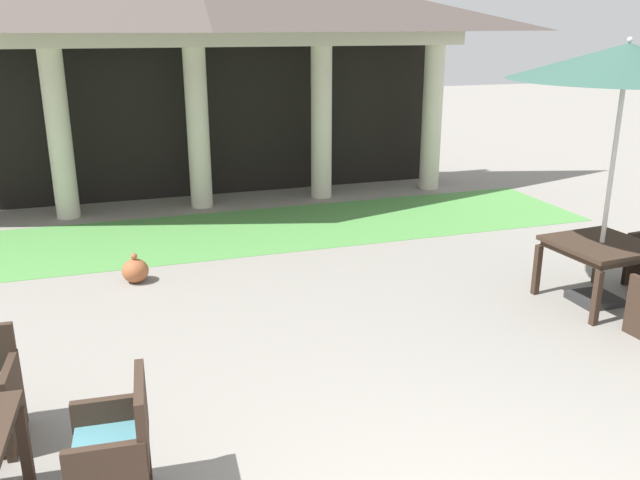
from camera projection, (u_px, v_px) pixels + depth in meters
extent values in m
cylinder|color=beige|center=(59.00, 136.00, 10.73)|extent=(0.38, 0.38, 2.72)
cylinder|color=beige|center=(198.00, 129.00, 11.39)|extent=(0.38, 0.38, 2.72)
cylinder|color=beige|center=(321.00, 124.00, 12.06)|extent=(0.38, 0.38, 2.72)
cylinder|color=beige|center=(432.00, 119.00, 12.72)|extent=(0.38, 0.38, 2.72)
cube|color=beige|center=(193.00, 39.00, 10.94)|extent=(9.72, 0.70, 0.24)
cube|color=black|center=(191.00, 122.00, 12.21)|extent=(9.52, 0.16, 2.72)
cube|color=#519347|center=(219.00, 233.00, 10.26)|extent=(11.92, 2.42, 0.01)
cube|color=#38281E|center=(602.00, 244.00, 7.50)|extent=(1.08, 1.08, 0.05)
cube|color=#38281E|center=(601.00, 249.00, 7.51)|extent=(0.99, 0.99, 0.07)
cube|color=#38281E|center=(596.00, 298.00, 7.04)|extent=(0.08, 0.08, 0.61)
cube|color=#38281E|center=(537.00, 270.00, 7.86)|extent=(0.08, 0.08, 0.61)
cube|color=#38281E|center=(598.00, 260.00, 8.20)|extent=(0.08, 0.08, 0.61)
cube|color=#2D2D2D|center=(594.00, 299.00, 7.70)|extent=(0.48, 0.48, 0.08)
cylinder|color=beige|center=(609.00, 190.00, 7.30)|extent=(0.05, 0.05, 2.67)
cone|color=#33594C|center=(627.00, 61.00, 6.88)|extent=(2.42, 2.42, 0.37)
sphere|color=beige|center=(630.00, 40.00, 6.82)|extent=(0.06, 0.06, 0.06)
cube|color=#38281E|center=(629.00, 315.00, 6.92)|extent=(0.06, 0.06, 0.38)
cube|color=#38281E|center=(626.00, 271.00, 8.18)|extent=(0.06, 0.06, 0.37)
cube|color=#38281E|center=(25.00, 448.00, 4.54)|extent=(0.07, 0.07, 0.62)
cube|color=#38281E|center=(13.00, 404.00, 5.03)|extent=(0.10, 0.56, 0.65)
cube|color=#38281E|center=(9.00, 439.00, 4.84)|extent=(0.06, 0.06, 0.37)
cube|color=#38281E|center=(20.00, 403.00, 5.30)|extent=(0.06, 0.06, 0.37)
cube|color=#38281E|center=(109.00, 456.00, 4.27)|extent=(0.53, 0.62, 0.07)
cube|color=teal|center=(108.00, 448.00, 4.25)|extent=(0.48, 0.57, 0.05)
cube|color=#38281E|center=(142.00, 414.00, 4.23)|extent=(0.10, 0.59, 0.48)
cube|color=#38281E|center=(112.00, 442.00, 4.55)|extent=(0.49, 0.09, 0.68)
cube|color=#38281E|center=(81.00, 466.00, 4.53)|extent=(0.06, 0.06, 0.39)
cube|color=#38281E|center=(146.00, 456.00, 4.63)|extent=(0.06, 0.06, 0.39)
ellipsoid|color=#9E5633|center=(135.00, 271.00, 8.27)|extent=(0.33, 0.33, 0.30)
sphere|color=#9E5633|center=(134.00, 256.00, 8.22)|extent=(0.08, 0.08, 0.08)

